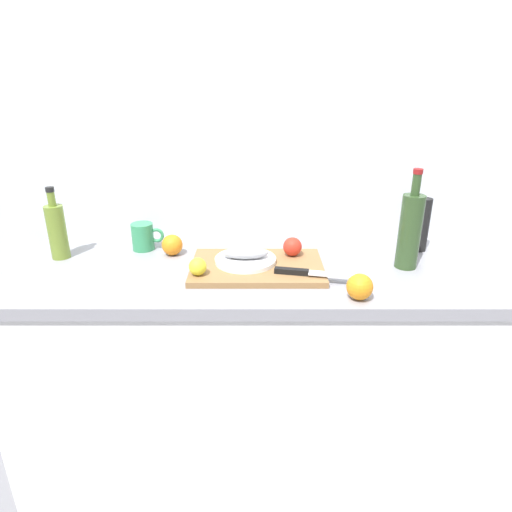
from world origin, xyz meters
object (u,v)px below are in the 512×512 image
object	(u,v)px
cutting_board	(256,267)
pepper_mill	(421,225)
white_plate	(244,260)
olive_oil_bottle	(56,230)
wine_bottle	(408,229)
coffee_mug_0	(142,237)
chef_knife	(307,273)
orange_0	(359,287)
fish_fillet	(244,253)
lemon_0	(197,267)

from	to	relation	value
cutting_board	pepper_mill	world-z (taller)	pepper_mill
white_plate	olive_oil_bottle	bearing A→B (deg)	172.36
wine_bottle	coffee_mug_0	size ratio (longest dim) A/B	2.80
chef_knife	pepper_mill	xyz separation A→B (m)	(0.45, 0.27, 0.07)
olive_oil_bottle	orange_0	bearing A→B (deg)	-17.60
chef_knife	pepper_mill	world-z (taller)	pepper_mill
chef_knife	coffee_mug_0	bearing A→B (deg)	165.83
fish_fillet	lemon_0	size ratio (longest dim) A/B	2.74
lemon_0	cutting_board	bearing A→B (deg)	24.16
olive_oil_bottle	pepper_mill	bearing A→B (deg)	3.18
white_plate	coffee_mug_0	size ratio (longest dim) A/B	1.72
white_plate	lemon_0	bearing A→B (deg)	-145.06
cutting_board	chef_knife	distance (m)	0.19
white_plate	chef_knife	bearing A→B (deg)	-28.11
lemon_0	pepper_mill	size ratio (longest dim) A/B	0.29
cutting_board	olive_oil_bottle	bearing A→B (deg)	171.23
fish_fillet	coffee_mug_0	world-z (taller)	coffee_mug_0
lemon_0	white_plate	bearing A→B (deg)	34.94
olive_oil_bottle	coffee_mug_0	size ratio (longest dim) A/B	2.14
chef_knife	orange_0	size ratio (longest dim) A/B	3.70
olive_oil_bottle	wine_bottle	world-z (taller)	wine_bottle
lemon_0	coffee_mug_0	world-z (taller)	coffee_mug_0
lemon_0	orange_0	bearing A→B (deg)	-14.39
chef_knife	pepper_mill	distance (m)	0.53
coffee_mug_0	chef_knife	bearing A→B (deg)	-25.33
pepper_mill	lemon_0	bearing A→B (deg)	-161.50
white_plate	lemon_0	size ratio (longest dim) A/B	3.65
fish_fillet	olive_oil_bottle	bearing A→B (deg)	172.36
coffee_mug_0	lemon_0	bearing A→B (deg)	-49.29
cutting_board	lemon_0	world-z (taller)	lemon_0
coffee_mug_0	orange_0	bearing A→B (deg)	-28.89
wine_bottle	lemon_0	bearing A→B (deg)	-170.74
cutting_board	olive_oil_bottle	world-z (taller)	olive_oil_bottle
cutting_board	orange_0	distance (m)	0.37
chef_knife	olive_oil_bottle	xyz separation A→B (m)	(-0.87, 0.20, 0.07)
olive_oil_bottle	white_plate	bearing A→B (deg)	-7.64
chef_knife	pepper_mill	size ratio (longest dim) A/B	1.45
wine_bottle	coffee_mug_0	bearing A→B (deg)	170.24
coffee_mug_0	pepper_mill	xyz separation A→B (m)	(1.04, -0.01, 0.05)
white_plate	coffee_mug_0	xyz separation A→B (m)	(-0.39, 0.17, 0.02)
cutting_board	wine_bottle	xyz separation A→B (m)	(0.51, 0.03, 0.12)
fish_fillet	white_plate	bearing A→B (deg)	-90.00
cutting_board	coffee_mug_0	bearing A→B (deg)	155.96
orange_0	fish_fillet	bearing A→B (deg)	145.89
fish_fillet	lemon_0	distance (m)	0.18
fish_fillet	chef_knife	xyz separation A→B (m)	(0.20, -0.11, -0.02)
fish_fillet	orange_0	xyz separation A→B (m)	(0.34, -0.23, -0.01)
coffee_mug_0	white_plate	bearing A→B (deg)	-23.83
chef_knife	orange_0	bearing A→B (deg)	-30.43
wine_bottle	pepper_mill	xyz separation A→B (m)	(0.10, 0.15, -0.03)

